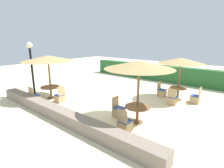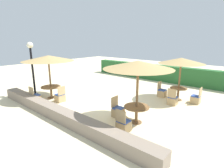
# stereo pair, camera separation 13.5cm
# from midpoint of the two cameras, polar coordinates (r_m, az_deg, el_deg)

# --- Properties ---
(ground_plane) EXTENTS (40.00, 40.00, 0.00)m
(ground_plane) POSITION_cam_midpoint_polar(r_m,az_deg,el_deg) (10.15, -1.80, -5.57)
(ground_plane) COLOR beige
(hedge_row) EXTENTS (13.00, 0.70, 1.34)m
(hedge_row) POSITION_cam_midpoint_polar(r_m,az_deg,el_deg) (15.64, 15.26, 3.53)
(hedge_row) COLOR #28602D
(hedge_row) RESTS_ON ground_plane
(stone_border) EXTENTS (10.00, 0.56, 0.52)m
(stone_border) POSITION_cam_midpoint_polar(r_m,az_deg,el_deg) (8.17, -16.63, -9.29)
(stone_border) COLOR gray
(stone_border) RESTS_ON ground_plane
(lamp_post) EXTENTS (0.36, 0.36, 3.32)m
(lamp_post) POSITION_cam_midpoint_polar(r_m,az_deg,el_deg) (11.45, -24.51, 7.52)
(lamp_post) COLOR black
(lamp_post) RESTS_ON ground_plane
(parasol_front_left) EXTENTS (2.94, 2.94, 2.57)m
(parasol_front_left) POSITION_cam_midpoint_polar(r_m,az_deg,el_deg) (10.80, -19.76, 7.90)
(parasol_front_left) COLOR brown
(parasol_front_left) RESTS_ON ground_plane
(round_table_front_left) EXTENTS (1.15, 1.15, 0.72)m
(round_table_front_left) POSITION_cam_midpoint_polar(r_m,az_deg,el_deg) (11.13, -18.98, -1.45)
(round_table_front_left) COLOR brown
(round_table_front_left) RESTS_ON ground_plane
(patio_chair_front_left_east) EXTENTS (0.46, 0.46, 0.93)m
(patio_chair_front_left_east) POSITION_cam_midpoint_polar(r_m,az_deg,el_deg) (10.38, -16.23, -4.17)
(patio_chair_front_left_east) COLOR tan
(patio_chair_front_left_east) RESTS_ON ground_plane
(patio_chair_front_left_south) EXTENTS (0.46, 0.46, 0.93)m
(patio_chair_front_left_south) POSITION_cam_midpoint_polar(r_m,az_deg,el_deg) (10.75, -23.43, -4.18)
(patio_chair_front_left_south) COLOR tan
(patio_chair_front_left_south) RESTS_ON ground_plane
(parasol_back_right) EXTENTS (2.53, 2.53, 2.47)m
(parasol_back_right) POSITION_cam_midpoint_polar(r_m,az_deg,el_deg) (10.57, 22.02, 7.02)
(parasol_back_right) COLOR brown
(parasol_back_right) RESTS_ON ground_plane
(round_table_back_right) EXTENTS (0.95, 0.95, 0.74)m
(round_table_back_right) POSITION_cam_midpoint_polar(r_m,az_deg,el_deg) (10.89, 21.17, -2.09)
(round_table_back_right) COLOR brown
(round_table_back_right) RESTS_ON ground_plane
(patio_chair_back_right_south) EXTENTS (0.46, 0.46, 0.93)m
(patio_chair_back_right_south) POSITION_cam_midpoint_polar(r_m,az_deg,el_deg) (10.09, 19.52, -4.96)
(patio_chair_back_right_south) COLOR tan
(patio_chair_back_right_south) RESTS_ON ground_plane
(patio_chair_back_right_east) EXTENTS (0.46, 0.46, 0.93)m
(patio_chair_back_right_east) POSITION_cam_midpoint_polar(r_m,az_deg,el_deg) (10.78, 26.01, -4.39)
(patio_chair_back_right_east) COLOR tan
(patio_chair_back_right_east) RESTS_ON ground_plane
(patio_chair_back_right_west) EXTENTS (0.46, 0.46, 0.93)m
(patio_chair_back_right_west) POSITION_cam_midpoint_polar(r_m,az_deg,el_deg) (11.31, 16.28, -2.67)
(patio_chair_back_right_west) COLOR tan
(patio_chair_back_right_west) RESTS_ON ground_plane
(parasol_front_right) EXTENTS (2.82, 2.82, 2.65)m
(parasol_front_right) POSITION_cam_midpoint_polar(r_m,az_deg,el_deg) (7.01, 9.09, 6.15)
(parasol_front_right) COLOR brown
(parasol_front_right) RESTS_ON ground_plane
(round_table_front_right) EXTENTS (1.06, 1.06, 0.73)m
(round_table_front_right) POSITION_cam_midpoint_polar(r_m,az_deg,el_deg) (7.51, 8.52, -8.34)
(round_table_front_right) COLOR brown
(round_table_front_right) RESTS_ON ground_plane
(patio_chair_front_right_south) EXTENTS (0.46, 0.46, 0.93)m
(patio_chair_front_right_south) POSITION_cam_midpoint_polar(r_m,az_deg,el_deg) (6.91, 4.32, -13.19)
(patio_chair_front_right_south) COLOR tan
(patio_chair_front_right_south) RESTS_ON ground_plane
(patio_chair_front_right_west) EXTENTS (0.46, 0.46, 0.93)m
(patio_chair_front_right_west) POSITION_cam_midpoint_polar(r_m,az_deg,el_deg) (8.10, 2.39, -8.87)
(patio_chair_front_right_west) COLOR tan
(patio_chair_front_right_west) RESTS_ON ground_plane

